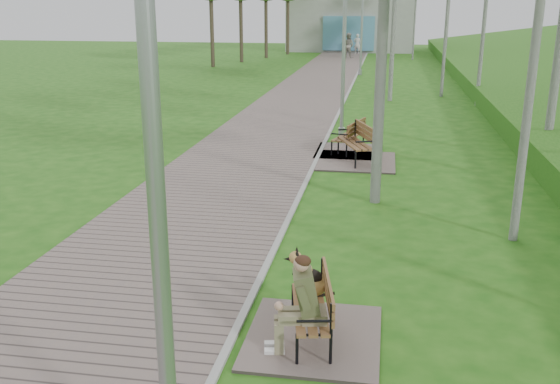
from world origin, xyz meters
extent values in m
cube|color=#72625C|center=(-1.75, 21.50, 0.02)|extent=(3.50, 67.00, 0.04)
cube|color=#999993|center=(0.00, 21.50, 0.03)|extent=(0.10, 67.00, 0.05)
cube|color=#9E9E99|center=(-1.50, 51.00, 2.00)|extent=(10.00, 5.00, 4.00)
cube|color=#4F8DB0|center=(-1.50, 48.40, 1.50)|extent=(4.00, 0.20, 2.60)
cube|color=#72625C|center=(0.94, 4.72, 0.02)|extent=(1.56, 1.74, 0.04)
cube|color=brown|center=(0.89, 4.72, 0.39)|extent=(0.62, 1.35, 0.03)
cube|color=brown|center=(1.09, 4.75, 0.62)|extent=(0.27, 1.29, 0.29)
cube|color=#72625C|center=(0.99, 13.36, 0.02)|extent=(1.90, 2.12, 0.04)
cube|color=brown|center=(0.94, 13.36, 0.48)|extent=(1.00, 1.65, 0.04)
cube|color=brown|center=(1.18, 13.45, 0.76)|extent=(0.59, 1.50, 0.35)
cube|color=#72625C|center=(0.75, 14.38, 0.02)|extent=(1.73, 1.92, 0.04)
cube|color=brown|center=(0.70, 14.38, 0.43)|extent=(0.81, 1.50, 0.04)
cube|color=brown|center=(0.92, 14.32, 0.69)|extent=(0.43, 1.40, 0.32)
cylinder|color=#9A9CA2|center=(0.13, 2.07, 2.72)|extent=(0.13, 0.13, 5.43)
cylinder|color=#9A9CA2|center=(0.39, 16.39, 0.14)|extent=(0.18, 0.18, 0.27)
cylinder|color=#9A9CA2|center=(0.39, 16.39, 2.27)|extent=(0.11, 0.11, 4.54)
cylinder|color=#9A9CA2|center=(0.17, 33.03, 0.15)|extent=(0.20, 0.20, 0.31)
cylinder|color=#9A9CA2|center=(0.17, 33.03, 2.55)|extent=(0.12, 0.12, 5.11)
cylinder|color=#9A9CA2|center=(0.17, 51.12, 0.17)|extent=(0.23, 0.23, 0.34)
cylinder|color=#9A9CA2|center=(0.17, 51.12, 2.86)|extent=(0.14, 0.14, 5.73)
imported|color=silver|center=(-0.74, 47.34, 0.76)|extent=(0.62, 0.48, 1.53)
imported|color=gray|center=(-1.21, 43.83, 0.87)|extent=(1.03, 0.93, 1.75)
cylinder|color=silver|center=(3.86, 8.47, 3.68)|extent=(0.18, 0.18, 7.35)
cylinder|color=silver|center=(3.30, 43.06, 3.38)|extent=(0.15, 0.15, 6.76)
camera|label=1|loc=(1.65, -1.80, 3.81)|focal=40.00mm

